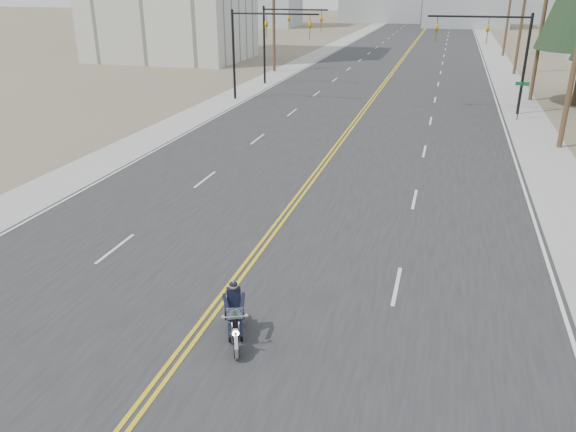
{
  "coord_description": "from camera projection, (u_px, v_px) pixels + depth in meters",
  "views": [
    {
      "loc": [
        5.9,
        -11.79,
        8.8
      ],
      "look_at": [
        1.18,
        4.95,
        1.6
      ],
      "focal_mm": 35.0,
      "sensor_mm": 36.0,
      "label": 1
    }
  ],
  "objects": [
    {
      "name": "traffic_mast_left",
      "position": [
        257.0,
        37.0,
        44.15
      ],
      "size": [
        7.1,
        0.26,
        7.0
      ],
      "color": "black",
      "rests_on": "ground"
    },
    {
      "name": "utility_pole_d",
      "position": [
        523.0,
        14.0,
        57.05
      ],
      "size": [
        2.2,
        0.3,
        11.5
      ],
      "color": "brown",
      "rests_on": "ground"
    },
    {
      "name": "traffic_mast_far",
      "position": [
        282.0,
        31.0,
        51.38
      ],
      "size": [
        6.1,
        0.26,
        7.0
      ],
      "color": "black",
      "rests_on": "ground"
    },
    {
      "name": "ground_plane",
      "position": [
        198.0,
        332.0,
        15.33
      ],
      "size": [
        400.0,
        400.0,
        0.0
      ],
      "primitive_type": "plane",
      "color": "#776D56",
      "rests_on": "ground"
    },
    {
      "name": "street_sign",
      "position": [
        521.0,
        94.0,
        38.62
      ],
      "size": [
        0.9,
        0.06,
        2.62
      ],
      "color": "black",
      "rests_on": "ground"
    },
    {
      "name": "sidewalk_right",
      "position": [
        495.0,
        56.0,
        74.71
      ],
      "size": [
        3.0,
        200.0,
        0.01
      ],
      "primitive_type": "cube",
      "color": "#A5A5A0",
      "rests_on": "ground"
    },
    {
      "name": "road",
      "position": [
        407.0,
        53.0,
        77.59
      ],
      "size": [
        20.0,
        200.0,
        0.01
      ],
      "primitive_type": "cube",
      "color": "#303033",
      "rests_on": "ground"
    },
    {
      "name": "motorcyclist",
      "position": [
        235.0,
        314.0,
        14.7
      ],
      "size": [
        1.6,
        2.24,
        1.61
      ],
      "primitive_type": null,
      "rotation": [
        0.0,
        0.0,
        3.53
      ],
      "color": "black",
      "rests_on": "ground"
    },
    {
      "name": "utility_pole_e",
      "position": [
        509.0,
        10.0,
        72.27
      ],
      "size": [
        2.2,
        0.3,
        11.0
      ],
      "color": "brown",
      "rests_on": "ground"
    },
    {
      "name": "traffic_mast_right",
      "position": [
        498.0,
        43.0,
        39.66
      ],
      "size": [
        7.1,
        0.26,
        7.0
      ],
      "color": "black",
      "rests_on": "ground"
    },
    {
      "name": "utility_pole_c",
      "position": [
        542.0,
        27.0,
        43.81
      ],
      "size": [
        2.2,
        0.3,
        11.0
      ],
      "color": "brown",
      "rests_on": "ground"
    },
    {
      "name": "utility_pole_left",
      "position": [
        274.0,
        18.0,
        59.06
      ],
      "size": [
        2.2,
        0.3,
        10.5
      ],
      "color": "brown",
      "rests_on": "ground"
    },
    {
      "name": "sidewalk_left",
      "position": [
        326.0,
        51.0,
        80.47
      ],
      "size": [
        3.0,
        200.0,
        0.01
      ],
      "primitive_type": "cube",
      "color": "#A5A5A0",
      "rests_on": "ground"
    }
  ]
}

